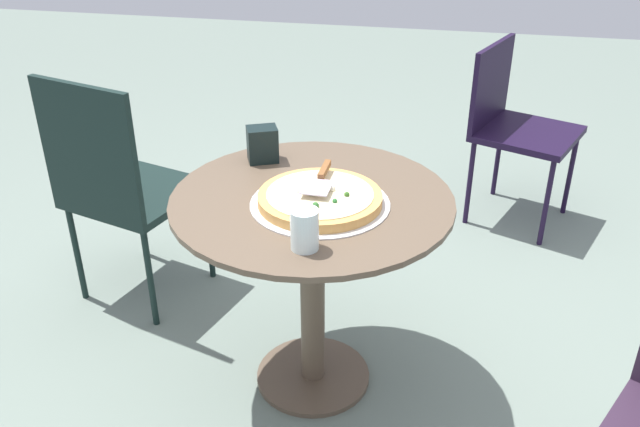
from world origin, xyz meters
name	(u,v)px	position (x,y,z in m)	size (l,w,h in m)	color
ground_plane	(313,377)	(0.00, 0.00, 0.00)	(10.00, 10.00, 0.00)	slate
patio_table	(312,247)	(0.00, 0.00, 0.52)	(0.84, 0.84, 0.70)	brown
pizza_on_tray	(320,199)	(0.04, 0.03, 0.72)	(0.40, 0.40, 0.05)	silver
pizza_server	(321,178)	(-0.02, 0.02, 0.75)	(0.21, 0.08, 0.02)	silver
drinking_cup	(305,229)	(0.28, 0.04, 0.75)	(0.07, 0.07, 0.11)	white
napkin_dispenser	(262,144)	(-0.22, -0.21, 0.76)	(0.10, 0.07, 0.11)	black
patio_chair_far	(513,119)	(-1.33, 0.66, 0.49)	(0.55, 0.55, 0.83)	black
patio_chair_corner	(118,181)	(-0.31, -0.80, 0.52)	(0.53, 0.53, 0.92)	black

